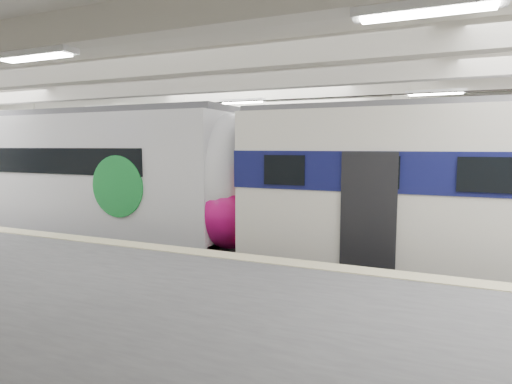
% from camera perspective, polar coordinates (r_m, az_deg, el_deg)
% --- Properties ---
extents(station_hall, '(36.00, 24.00, 5.75)m').
position_cam_1_polar(station_hall, '(11.33, -9.92, 5.10)').
color(station_hall, black).
rests_on(station_hall, ground).
extents(modern_emu, '(14.42, 2.98, 4.62)m').
position_cam_1_polar(modern_emu, '(15.73, -20.94, 1.51)').
color(modern_emu, silver).
rests_on(modern_emu, ground).
extents(far_train, '(14.92, 3.71, 4.69)m').
position_cam_1_polar(far_train, '(21.61, -15.89, 3.24)').
color(far_train, silver).
rests_on(far_train, ground).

